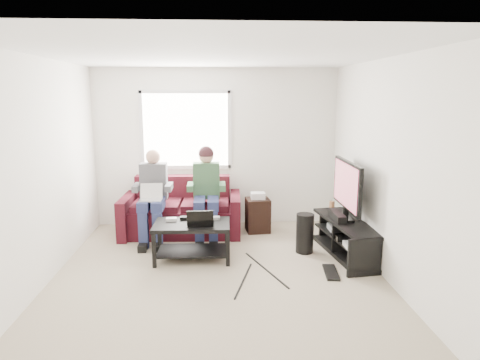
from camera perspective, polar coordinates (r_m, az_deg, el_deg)
The scene contains 26 objects.
floor at distance 5.32m, azimuth -2.91°, elevation -12.85°, with size 4.50×4.50×0.00m, color #BBB191.
ceiling at distance 4.86m, azimuth -3.23°, elevation 16.32°, with size 4.50×4.50×0.00m, color white.
wall_back at distance 7.15m, azimuth -3.16°, elevation 4.31°, with size 4.50×4.50×0.00m, color white.
wall_front at distance 2.74m, azimuth -2.81°, elevation -7.40°, with size 4.50×4.50×0.00m, color white.
wall_left at distance 5.31m, azimuth -25.19°, elevation 0.75°, with size 4.50×4.50×0.00m, color white.
wall_right at distance 5.32m, azimuth 19.02°, elevation 1.24°, with size 4.50×4.50×0.00m, color white.
window at distance 7.12m, azimuth -7.24°, elevation 6.64°, with size 1.48×0.04×1.28m.
sofa at distance 6.88m, azimuth -7.73°, elevation -4.37°, with size 1.88×0.95×0.87m.
person_left at distance 6.51m, azimuth -11.57°, elevation -1.55°, with size 0.40×0.71×1.36m.
person_right at distance 6.45m, azimuth -4.51°, elevation -0.92°, with size 0.40×0.71×1.40m.
laptop_silver at distance 6.32m, azimuth -11.81°, elevation -2.12°, with size 0.32×0.22×0.24m, color silver, non-canonical shape.
coffee_table at distance 5.77m, azimuth -6.42°, elevation -6.95°, with size 1.02×0.64×0.50m.
laptop_black at distance 5.62m, azimuth -5.29°, elevation -4.79°, with size 0.34×0.24×0.24m, color black, non-canonical shape.
controller_a at distance 5.87m, azimuth -9.13°, elevation -5.20°, with size 0.14×0.09×0.04m, color silver.
controller_b at distance 5.91m, azimuth -7.33°, elevation -5.03°, with size 0.14×0.09×0.04m, color black.
controller_c at distance 5.86m, azimuth -3.44°, elevation -5.08°, with size 0.14×0.09×0.04m, color gray.
tv_stand at distance 6.10m, azimuth 14.06°, elevation -7.75°, with size 0.63×1.51×0.48m.
tv at distance 5.99m, azimuth 14.09°, elevation -0.87°, with size 0.12×1.10×0.81m.
soundbar at distance 6.06m, azimuth 12.83°, elevation -4.68°, with size 0.12×0.50×0.10m, color black.
drink_cup at distance 6.57m, azimuth 12.16°, elevation -3.31°, with size 0.08×0.08×0.12m, color #A66E47.
console_white at distance 5.72m, azimuth 15.28°, elevation -8.38°, with size 0.30×0.22×0.06m, color silver.
console_grey at distance 6.34m, azimuth 13.29°, elevation -6.20°, with size 0.34×0.26×0.08m, color gray.
console_black at distance 6.03m, azimuth 14.23°, elevation -7.23°, with size 0.38×0.30×0.07m, color black.
subwoofer at distance 6.07m, azimuth 8.64°, elevation -7.03°, with size 0.24×0.24×0.55m, color black.
keyboard_floor at distance 5.53m, azimuth 12.03°, elevation -11.95°, with size 0.16×0.47×0.03m, color black.
end_table at distance 6.89m, azimuth 2.38°, elevation -4.55°, with size 0.36×0.36×0.64m.
Camera 1 is at (-0.02, -4.85, 2.18)m, focal length 32.00 mm.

